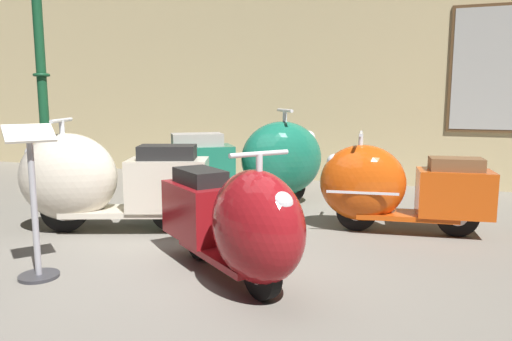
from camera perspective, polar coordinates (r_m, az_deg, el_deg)
ground_plane at (r=3.85m, az=-8.64°, el=-10.79°), size 60.00×60.00×0.00m
showroom_back_wall at (r=7.54m, az=6.74°, el=13.55°), size 18.00×0.24×3.85m
scooter_0 at (r=4.81m, az=-17.91°, el=-1.16°), size 1.82×1.09×1.08m
scooter_1 at (r=5.60m, az=0.10°, el=0.90°), size 1.83×1.48×1.13m
scooter_2 at (r=3.32m, az=-2.22°, el=-6.13°), size 1.49×1.29×0.94m
scooter_3 at (r=4.74m, az=15.39°, el=-1.91°), size 1.59×0.64×0.95m
lamppost at (r=6.26m, az=-23.78°, el=9.27°), size 0.28×0.28×2.85m
info_stanchion at (r=3.75m, az=-24.49°, el=-4.83°), size 0.37×0.39×1.09m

